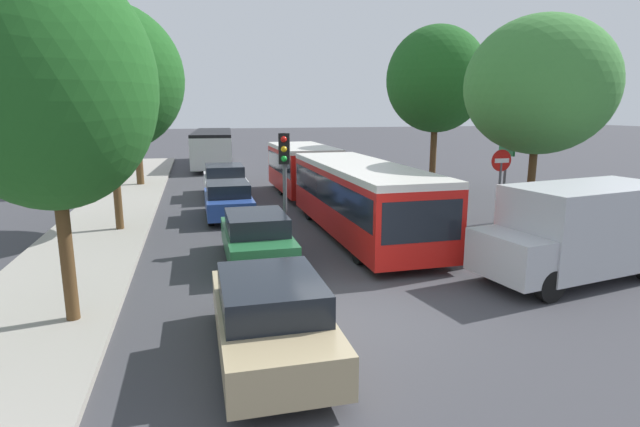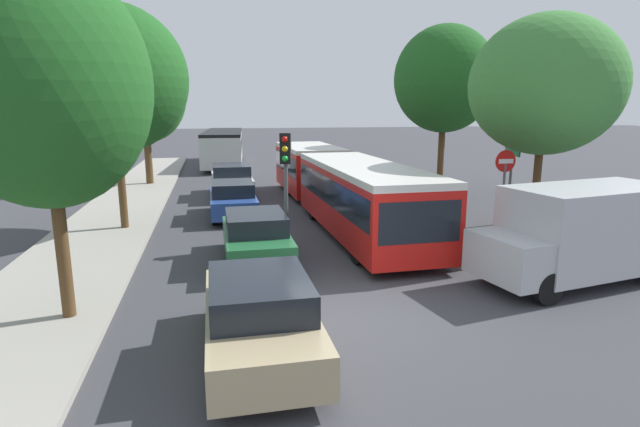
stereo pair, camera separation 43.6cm
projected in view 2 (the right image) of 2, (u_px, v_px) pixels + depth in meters
The scene contains 17 objects.
ground_plane at pixel (357, 317), 9.99m from camera, with size 200.00×200.00×0.00m, color #3D3D42.
kerb_strip_left at pixel (130, 200), 22.38m from camera, with size 3.20×38.69×0.14m, color #9E998E.
articulated_bus at pixel (336, 180), 19.39m from camera, with size 2.63×15.95×2.36m.
city_bus_rear at pixel (224, 145), 36.76m from camera, with size 3.34×11.80×2.51m.
queued_car_tan at pixel (259, 316), 8.30m from camera, with size 1.74×4.09×1.42m.
queued_car_green at pixel (256, 237), 13.52m from camera, with size 1.68×3.94×1.37m.
queued_car_blue at pixel (233, 199), 19.13m from camera, with size 1.69×3.97×1.38m.
queued_car_white at pixel (232, 180), 23.72m from camera, with size 1.86×4.36×1.51m.
white_van at pixel (582, 231), 11.86m from camera, with size 5.26×2.79×2.31m.
traffic_light at pixel (286, 164), 14.74m from camera, with size 0.37×0.39×3.40m.
no_entry_sign at pixel (504, 180), 15.93m from camera, with size 0.70×0.08×2.82m.
direction_sign_post at pixel (512, 153), 17.63m from camera, with size 0.39×1.37×3.60m.
tree_left_near at pixel (51, 92), 8.94m from camera, with size 3.71×3.71×6.74m.
tree_left_mid at pixel (113, 79), 16.00m from camera, with size 4.76×4.76×7.41m.
tree_left_far at pixel (144, 95), 26.08m from camera, with size 4.32×4.32×7.27m.
tree_right_near at pixel (545, 85), 15.80m from camera, with size 4.74×4.74×7.03m.
tree_right_mid at pixel (445, 79), 23.77m from camera, with size 4.81×4.81×8.00m.
Camera 2 is at (-2.70, -8.98, 4.10)m, focal length 28.00 mm.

